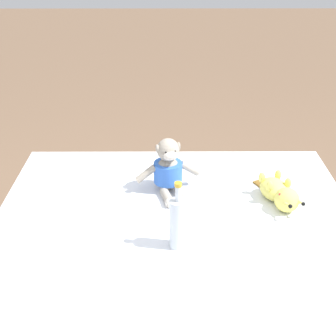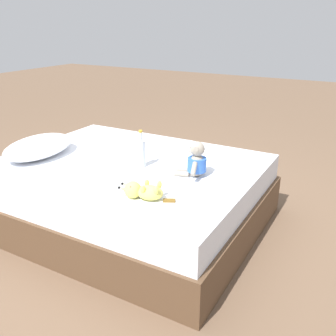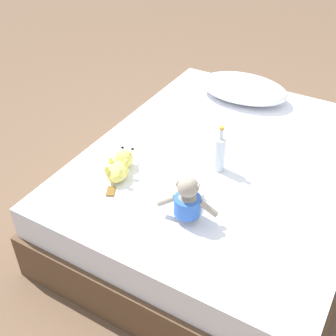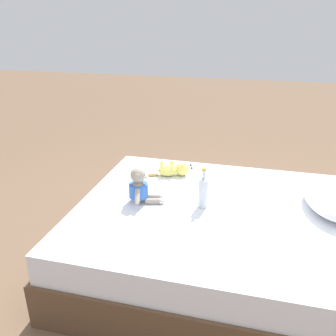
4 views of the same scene
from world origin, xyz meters
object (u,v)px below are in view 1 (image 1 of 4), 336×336
(bed, at_px, (178,320))
(glass_bottle, at_px, (179,222))
(plush_yellow_creature, at_px, (280,193))
(plush_monkey, at_px, (169,170))

(bed, bearing_deg, glass_bottle, -92.04)
(plush_yellow_creature, height_order, glass_bottle, glass_bottle)
(bed, distance_m, plush_monkey, 0.62)
(plush_monkey, xyz_separation_m, plush_yellow_creature, (-0.45, 0.11, -0.05))
(bed, xyz_separation_m, plush_yellow_creature, (-0.42, -0.41, 0.28))
(glass_bottle, bearing_deg, plush_monkey, -85.10)
(plush_yellow_creature, bearing_deg, plush_monkey, -13.82)
(bed, relative_size, plush_monkey, 6.50)
(bed, relative_size, plush_yellow_creature, 5.66)
(bed, xyz_separation_m, plush_monkey, (0.03, -0.52, 0.33))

